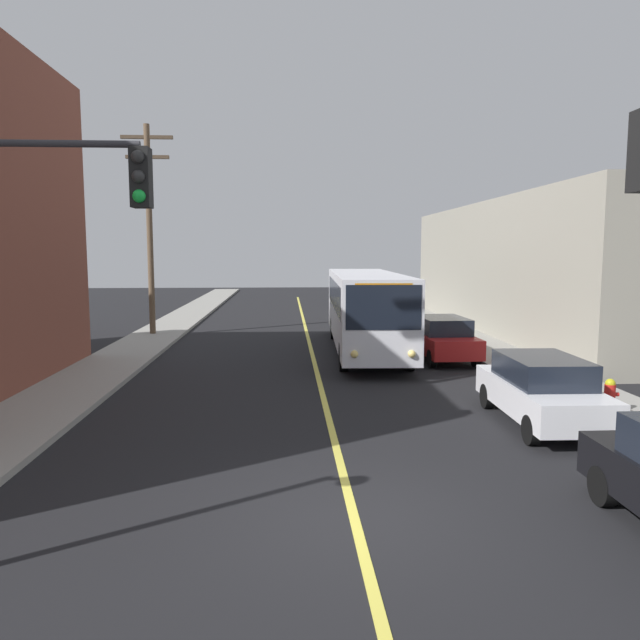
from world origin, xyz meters
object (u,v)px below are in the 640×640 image
Objects in this scene: city_bus at (365,307)px; utility_pole_mid at (149,220)px; parked_car_red at (442,338)px; fire_hydrant at (610,395)px; parked_car_white at (541,389)px; traffic_signal_left_corner at (25,237)px.

utility_pole_mid reaches higher than city_bus.
city_bus is 3.56m from parked_car_red.
city_bus is 1.25× the size of utility_pole_mid.
fire_hydrant is (2.01, -8.18, -0.26)m from parked_car_red.
parked_car_white is 5.28× the size of fire_hydrant.
traffic_signal_left_corner is (-7.61, -13.83, 2.49)m from city_bus.
fire_hydrant is at bearing 15.80° from traffic_signal_left_corner.
parked_car_white is at bearing -89.15° from parked_car_red.
traffic_signal_left_corner is at bearing -164.20° from fire_hydrant.
parked_car_white is 1.00× the size of parked_car_red.
traffic_signal_left_corner reaches higher than parked_car_white.
parked_car_white is 20.47m from utility_pole_mid.
parked_car_white is (2.77, -10.75, -0.98)m from city_bus.
parked_car_white and parked_car_red have the same top height.
traffic_signal_left_corner is (-10.38, -3.08, 3.46)m from parked_car_white.
utility_pole_mid is 11.67× the size of fire_hydrant.
fire_hydrant is (4.65, -10.36, -1.23)m from city_bus.
utility_pole_mid is 18.80m from traffic_signal_left_corner.
utility_pole_mid is (-12.42, 15.57, 4.71)m from parked_car_white.
parked_car_red is 8.43m from fire_hydrant.
parked_car_white is 8.57m from parked_car_red.
traffic_signal_left_corner reaches higher than parked_car_red.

